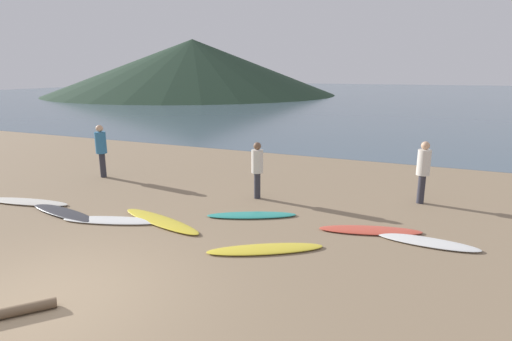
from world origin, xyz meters
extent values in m
cube|color=#8C7559|center=(0.00, 10.00, -0.10)|extent=(120.00, 120.00, 0.20)
cube|color=#475B6B|center=(0.00, 62.14, 0.00)|extent=(140.00, 100.00, 0.01)
cone|color=#1E3323|center=(-28.64, 50.58, 4.03)|extent=(42.57, 42.57, 8.06)
ellipsoid|color=silver|center=(-4.60, 3.25, 0.04)|extent=(2.53, 0.95, 0.08)
ellipsoid|color=#333338|center=(-3.00, 3.01, 0.04)|extent=(2.46, 0.89, 0.08)
ellipsoid|color=white|center=(-1.50, 3.09, 0.03)|extent=(2.46, 1.22, 0.07)
ellipsoid|color=yellow|center=(-0.46, 3.48, 0.04)|extent=(2.61, 1.21, 0.08)
ellipsoid|color=teal|center=(1.33, 4.69, 0.03)|extent=(2.15, 1.35, 0.07)
ellipsoid|color=yellow|center=(2.35, 3.03, 0.03)|extent=(2.24, 1.61, 0.07)
ellipsoid|color=#D84C38|center=(4.10, 4.84, 0.03)|extent=(2.27, 1.16, 0.06)
ellipsoid|color=white|center=(5.26, 4.65, 0.03)|extent=(1.99, 0.60, 0.07)
cylinder|color=#2D2D38|center=(5.03, 7.40, 0.39)|extent=(0.18, 0.18, 0.77)
cylinder|color=beige|center=(5.03, 7.40, 1.11)|extent=(0.34, 0.34, 0.67)
sphere|color=tan|center=(5.03, 7.40, 1.55)|extent=(0.22, 0.22, 0.22)
cylinder|color=#2D2D38|center=(-4.72, 6.20, 0.40)|extent=(0.19, 0.19, 0.80)
cylinder|color=teal|center=(-4.72, 6.20, 1.15)|extent=(0.35, 0.35, 0.70)
sphere|color=tan|center=(-4.72, 6.20, 1.62)|extent=(0.23, 0.23, 0.23)
cylinder|color=#2D2D38|center=(0.88, 6.08, 0.36)|extent=(0.17, 0.17, 0.73)
cylinder|color=beige|center=(0.88, 6.08, 1.04)|extent=(0.32, 0.32, 0.63)
sphere|color=brown|center=(0.88, 6.08, 1.46)|extent=(0.21, 0.21, 0.21)
camera|label=1|loc=(5.09, -3.79, 3.41)|focal=28.53mm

